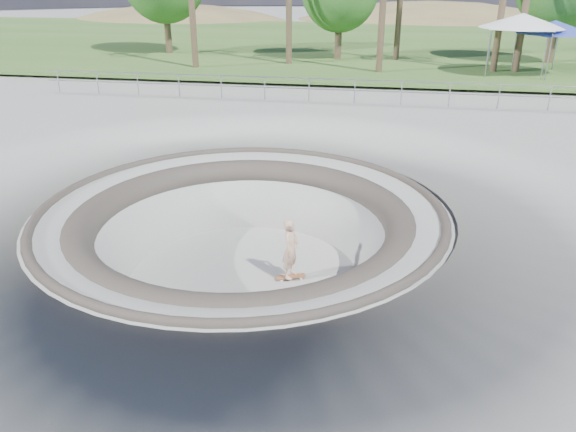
# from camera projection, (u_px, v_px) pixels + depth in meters

# --- Properties ---
(ground) EXTENTS (180.00, 180.00, 0.00)m
(ground) POSITION_uv_depth(u_px,v_px,m) (242.00, 209.00, 14.10)
(ground) COLOR #A2A19D
(ground) RESTS_ON ground
(skate_bowl) EXTENTS (14.00, 14.00, 4.10)m
(skate_bowl) POSITION_uv_depth(u_px,v_px,m) (244.00, 273.00, 14.84)
(skate_bowl) COLOR #A2A19D
(skate_bowl) RESTS_ON ground
(grass_strip) EXTENTS (180.00, 36.00, 0.12)m
(grass_strip) POSITION_uv_depth(u_px,v_px,m) (348.00, 42.00, 44.66)
(grass_strip) COLOR #385E25
(grass_strip) RESTS_ON ground
(distant_hills) EXTENTS (103.20, 45.00, 28.60)m
(distant_hills) POSITION_uv_depth(u_px,v_px,m) (391.00, 83.00, 67.86)
(distant_hills) COLOR brown
(distant_hills) RESTS_ON ground
(safety_railing) EXTENTS (25.00, 0.06, 1.03)m
(safety_railing) POSITION_uv_depth(u_px,v_px,m) (309.00, 90.00, 24.64)
(safety_railing) COLOR gray
(safety_railing) RESTS_ON ground
(skateboard) EXTENTS (0.80, 0.49, 0.08)m
(skateboard) POSITION_uv_depth(u_px,v_px,m) (291.00, 277.00, 14.65)
(skateboard) COLOR brown
(skateboard) RESTS_ON ground
(skater) EXTENTS (0.50, 0.65, 1.60)m
(skater) POSITION_uv_depth(u_px,v_px,m) (291.00, 249.00, 14.32)
(skater) COLOR tan
(skater) RESTS_ON skateboard
(canopy_white) EXTENTS (6.15, 6.15, 3.16)m
(canopy_white) POSITION_uv_depth(u_px,v_px,m) (523.00, 21.00, 29.62)
(canopy_white) COLOR gray
(canopy_white) RESTS_ON ground
(canopy_blue) EXTENTS (5.09, 5.09, 2.80)m
(canopy_blue) POSITION_uv_depth(u_px,v_px,m) (555.00, 27.00, 29.64)
(canopy_blue) COLOR gray
(canopy_blue) RESTS_ON ground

